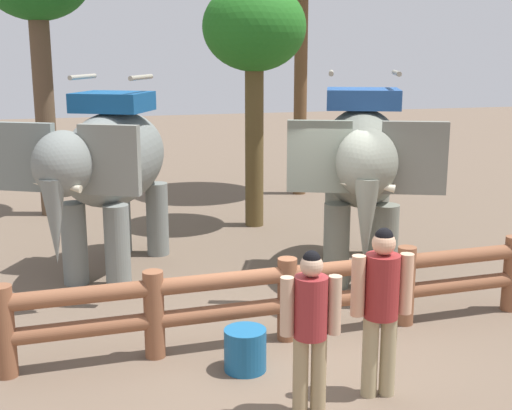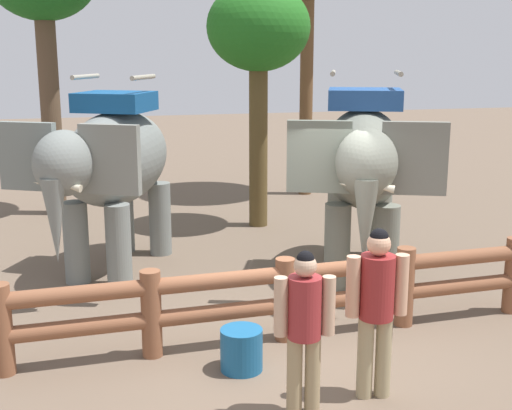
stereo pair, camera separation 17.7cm
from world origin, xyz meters
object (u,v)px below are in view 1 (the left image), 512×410
(elephant_near_left, at_px, (109,165))
(log_fence, at_px, (287,293))
(tourist_woman_in_black, at_px, (311,321))
(elephant_center, at_px, (361,164))
(feed_bucket, at_px, (245,350))
(tree_far_left, at_px, (254,34))
(tourist_man_in_blue, at_px, (381,300))

(elephant_near_left, bearing_deg, log_fence, -59.72)
(tourist_woman_in_black, bearing_deg, elephant_center, 60.09)
(elephant_center, xyz_separation_m, feed_bucket, (-2.58, -2.75, -1.56))
(elephant_center, xyz_separation_m, tree_far_left, (-0.77, 3.48, 2.01))
(tourist_man_in_blue, relative_size, feed_bucket, 3.73)
(tree_far_left, bearing_deg, elephant_near_left, -142.07)
(elephant_center, distance_m, tourist_woman_in_black, 4.49)
(tourist_woman_in_black, distance_m, feed_bucket, 1.35)
(elephant_center, relative_size, feed_bucket, 7.89)
(log_fence, height_order, tourist_woman_in_black, tourist_woman_in_black)
(log_fence, xyz_separation_m, elephant_near_left, (-1.89, 3.24, 1.16))
(tourist_woman_in_black, distance_m, tree_far_left, 7.97)
(elephant_center, height_order, tourist_woman_in_black, elephant_center)
(log_fence, relative_size, tourist_woman_in_black, 4.05)
(tourist_woman_in_black, height_order, tourist_man_in_blue, tourist_man_in_blue)
(log_fence, distance_m, tourist_man_in_blue, 1.72)
(elephant_center, bearing_deg, elephant_near_left, 162.95)
(tourist_woman_in_black, height_order, feed_bucket, tourist_woman_in_black)
(elephant_near_left, height_order, tourist_woman_in_black, elephant_near_left)
(elephant_near_left, relative_size, feed_bucket, 7.60)
(tourist_woman_in_black, xyz_separation_m, tree_far_left, (1.43, 7.30, 2.84))
(tourist_man_in_blue, bearing_deg, feed_bucket, 142.33)
(log_fence, height_order, tree_far_left, tree_far_left)
(elephant_near_left, distance_m, tourist_man_in_blue, 5.43)
(elephant_near_left, relative_size, tourist_man_in_blue, 2.04)
(tree_far_left, distance_m, feed_bucket, 7.41)
(log_fence, relative_size, tree_far_left, 1.42)
(elephant_center, bearing_deg, feed_bucket, -133.09)
(tree_far_left, xyz_separation_m, feed_bucket, (-1.81, -6.24, -3.57))
(log_fence, bearing_deg, tourist_man_in_blue, -73.03)
(log_fence, bearing_deg, elephant_center, 48.10)
(tree_far_left, relative_size, feed_bucket, 9.93)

